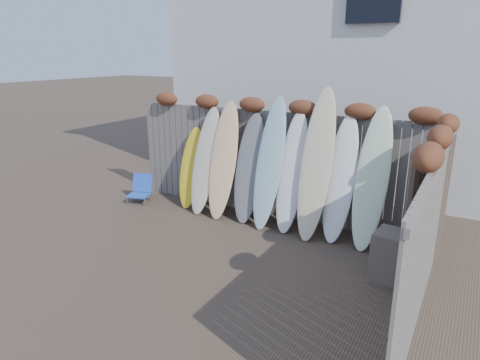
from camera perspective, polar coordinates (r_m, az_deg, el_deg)
The scene contains 16 objects.
ground at distance 6.51m, azimuth -5.30°, elevation -11.14°, with size 80.00×80.00×0.00m, color #493A2D.
back_fence at distance 8.03m, azimuth 4.57°, elevation 3.33°, with size 6.05×0.28×2.24m.
right_fence at distance 5.31m, azimuth 23.91°, elevation -5.65°, with size 0.28×4.40×2.24m.
house at distance 11.55m, azimuth 15.97°, elevation 16.92°, with size 8.50×5.50×6.33m.
beach_chair at distance 9.25m, azimuth -13.09°, elevation -1.17°, with size 0.54×0.56×0.57m.
wooden_crate at distance 6.31m, azimuth 20.15°, elevation -9.64°, with size 0.59×0.49×0.69m, color brown.
lattice_panel at distance 6.31m, azimuth 23.71°, elevation -3.93°, with size 0.05×1.28×1.92m, color #443029.
surfboard_0 at distance 8.65m, azimuth -6.55°, elevation 1.63°, with size 0.49×0.07×1.66m, color gold.
surfboard_1 at distance 8.29m, azimuth -4.66°, elevation 2.57°, with size 0.54×0.07×2.11m, color beige.
surfboard_2 at distance 8.05m, azimuth -2.24°, elevation 2.69°, with size 0.54×0.07×2.26m, color #FDCC83.
surfboard_3 at distance 7.85m, azimuth 1.24°, elevation 1.57°, with size 0.54×0.07×2.05m, color slate.
surfboard_4 at distance 7.57m, azimuth 3.95°, elevation 2.26°, with size 0.49×0.07×2.40m, color #94BEC8.
surfboard_5 at distance 7.46m, azimuth 6.91°, elevation 1.05°, with size 0.48×0.07×2.16m, color white.
surfboard_6 at distance 7.21m, azimuth 10.15°, elevation 2.10°, with size 0.54×0.07×2.60m, color beige.
surfboard_7 at distance 7.21m, azimuth 13.24°, elevation 0.14°, with size 0.50×0.07×2.15m, color white.
surfboard_8 at distance 7.04m, azimuth 17.20°, elevation 0.17°, with size 0.52×0.07×2.33m, color #D6F2C6.
Camera 1 is at (3.33, -4.70, 3.03)m, focal length 32.00 mm.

